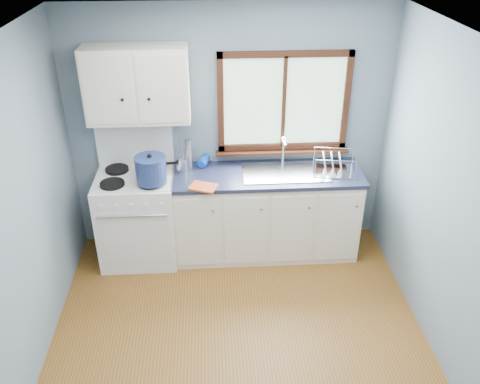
{
  "coord_description": "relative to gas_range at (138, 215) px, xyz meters",
  "views": [
    {
      "loc": [
        -0.19,
        -2.94,
        3.23
      ],
      "look_at": [
        0.05,
        0.9,
        1.05
      ],
      "focal_mm": 38.0,
      "sensor_mm": 36.0,
      "label": 1
    }
  ],
  "objects": [
    {
      "name": "floor",
      "position": [
        0.95,
        -1.47,
        -0.5
      ],
      "size": [
        3.2,
        3.6,
        0.02
      ],
      "primitive_type": "cube",
      "color": "brown",
      "rests_on": "ground"
    },
    {
      "name": "ceiling",
      "position": [
        0.95,
        -1.47,
        2.02
      ],
      "size": [
        3.2,
        3.6,
        0.02
      ],
      "primitive_type": "cube",
      "color": "white",
      "rests_on": "wall_back"
    },
    {
      "name": "wall_back",
      "position": [
        0.95,
        0.34,
        0.76
      ],
      "size": [
        3.2,
        0.02,
        2.5
      ],
      "primitive_type": "cube",
      "color": "slate",
      "rests_on": "ground"
    },
    {
      "name": "wall_left",
      "position": [
        -0.66,
        -1.47,
        0.76
      ],
      "size": [
        0.02,
        3.6,
        2.5
      ],
      "primitive_type": "cube",
      "color": "slate",
      "rests_on": "ground"
    },
    {
      "name": "wall_right",
      "position": [
        2.56,
        -1.47,
        0.76
      ],
      "size": [
        0.02,
        3.6,
        2.5
      ],
      "primitive_type": "cube",
      "color": "slate",
      "rests_on": "ground"
    },
    {
      "name": "gas_range",
      "position": [
        0.0,
        0.0,
        0.0
      ],
      "size": [
        0.76,
        0.69,
        1.36
      ],
      "color": "white",
      "rests_on": "floor"
    },
    {
      "name": "base_cabinets",
      "position": [
        1.31,
        0.02,
        -0.08
      ],
      "size": [
        1.85,
        0.6,
        0.88
      ],
      "color": "#F0E5CE",
      "rests_on": "floor"
    },
    {
      "name": "countertop",
      "position": [
        1.31,
        0.02,
        0.41
      ],
      "size": [
        1.89,
        0.64,
        0.04
      ],
      "primitive_type": "cube",
      "color": "#171C31",
      "rests_on": "base_cabinets"
    },
    {
      "name": "sink",
      "position": [
        1.49,
        0.02,
        0.37
      ],
      "size": [
        0.84,
        0.46,
        0.44
      ],
      "color": "silver",
      "rests_on": "countertop"
    },
    {
      "name": "window",
      "position": [
        1.48,
        0.3,
        0.98
      ],
      "size": [
        1.36,
        0.1,
        1.03
      ],
      "color": "#9EC6A8",
      "rests_on": "wall_back"
    },
    {
      "name": "upper_cabinets",
      "position": [
        0.1,
        0.15,
        1.31
      ],
      "size": [
        0.95,
        0.35,
        0.7
      ],
      "color": "#F0E5CE",
      "rests_on": "wall_back"
    },
    {
      "name": "skillet",
      "position": [
        0.18,
        0.13,
        0.49
      ],
      "size": [
        0.43,
        0.32,
        0.06
      ],
      "rotation": [
        0.0,
        0.0,
        0.17
      ],
      "color": "black",
      "rests_on": "gas_range"
    },
    {
      "name": "stockpot",
      "position": [
        0.19,
        -0.16,
        0.6
      ],
      "size": [
        0.39,
        0.39,
        0.29
      ],
      "rotation": [
        0.0,
        0.0,
        -0.42
      ],
      "color": "navy",
      "rests_on": "gas_range"
    },
    {
      "name": "utensil_crock",
      "position": [
        0.47,
        0.12,
        0.5
      ],
      "size": [
        0.13,
        0.13,
        0.36
      ],
      "rotation": [
        0.0,
        0.0,
        0.18
      ],
      "color": "silver",
      "rests_on": "countertop"
    },
    {
      "name": "thermos",
      "position": [
        0.54,
        0.15,
        0.59
      ],
      "size": [
        0.08,
        0.08,
        0.32
      ],
      "primitive_type": "cylinder",
      "rotation": [
        0.0,
        0.0,
        -0.1
      ],
      "color": "silver",
      "rests_on": "countertop"
    },
    {
      "name": "soap_bottle",
      "position": [
        0.65,
        0.15,
        0.56
      ],
      "size": [
        0.12,
        0.12,
        0.26
      ],
      "primitive_type": "imported",
      "rotation": [
        0.0,
        0.0,
        -0.3
      ],
      "color": "#0A3CAB",
      "rests_on": "countertop"
    },
    {
      "name": "dish_towel",
      "position": [
        0.68,
        -0.24,
        0.44
      ],
      "size": [
        0.3,
        0.26,
        0.02
      ],
      "primitive_type": "cube",
      "rotation": [
        0.0,
        0.0,
        -0.38
      ],
      "color": "#D24E25",
      "rests_on": "countertop"
    },
    {
      "name": "dish_rack",
      "position": [
        1.96,
        0.01,
        0.48
      ],
      "size": [
        0.45,
        0.37,
        0.21
      ],
      "rotation": [
        0.0,
        0.0,
        -0.16
      ],
      "color": "silver",
      "rests_on": "countertop"
    }
  ]
}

